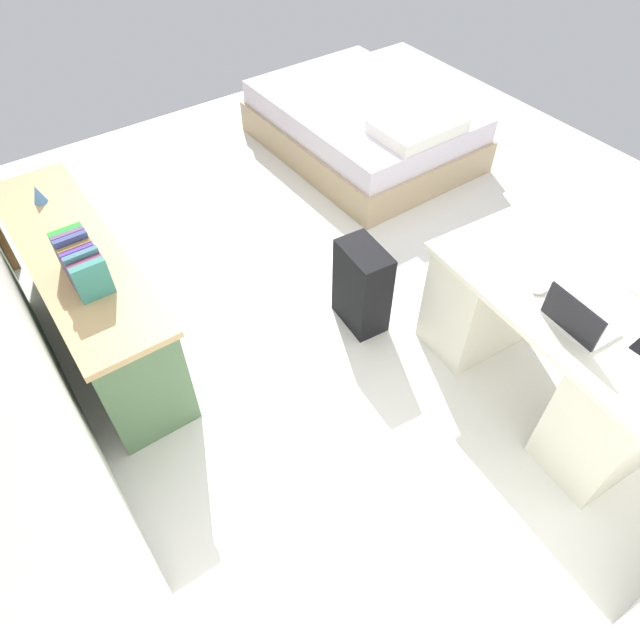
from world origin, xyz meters
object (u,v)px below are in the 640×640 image
Objects in this scene: suitcase_black at (362,287)px; figurine_small at (38,194)px; credenza at (92,297)px; bed at (363,126)px; desk at (545,347)px; laptop at (577,320)px; computer_mouse at (541,289)px.

figurine_small is (1.33, 1.43, 0.51)m from suitcase_black.
credenza is 1.64m from suitcase_black.
figurine_small reaches higher than bed.
suitcase_black reaches higher than bed.
desk is 1.13m from suitcase_black.
laptop reaches higher than desk.
suitcase_black is 5.41× the size of figurine_small.
computer_mouse is at bearing 23.68° from desk.
suitcase_black is at bearing 141.45° from bed.
figurine_small is (-0.31, 2.74, 0.56)m from bed.
computer_mouse is (-2.54, 0.90, 0.53)m from bed.
suitcase_black is (-0.80, -1.43, -0.08)m from credenza.
bed is 19.14× the size of computer_mouse.
computer_mouse is at bearing -150.35° from suitcase_black.
laptop is at bearing 139.20° from desk.
bed is at bearing -15.24° from computer_mouse.
bed is (2.67, -0.85, -0.15)m from desk.
credenza is at bearing 51.47° from computer_mouse.
bed is 2.10m from suitcase_black.
laptop is 3.26× the size of computer_mouse.
bed is 3.01m from laptop.
laptop is (-0.13, 0.11, 0.41)m from desk.
suitcase_black is at bearing 28.65° from computer_mouse.
laptop is at bearing -144.51° from figurine_small.
bed is 2.75m from computer_mouse.
figurine_small is (2.23, 1.84, 0.03)m from computer_mouse.
computer_mouse is at bearing -13.36° from laptop.
desk is 0.45m from laptop.
figurine_small is at bearing 96.48° from bed.
desk is at bearing -151.98° from computer_mouse.
desk is 2.49× the size of suitcase_black.
figurine_small is (2.49, 1.77, -0.00)m from laptop.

